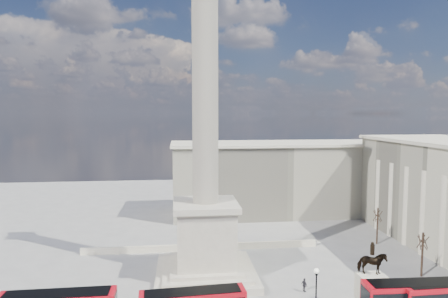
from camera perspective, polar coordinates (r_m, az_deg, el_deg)
ground at (r=55.41m, az=-2.24°, el=-19.71°), size 180.00×180.00×0.00m
nelsons_column at (r=56.25m, az=-2.66°, el=-5.49°), size 14.00×14.00×49.85m
balustrade_wall at (r=70.05m, az=-3.22°, el=-13.82°), size 40.00×0.60×1.10m
building_northeast at (r=94.40m, az=8.16°, el=-4.06°), size 51.00×17.00×16.60m
victorian_lamp at (r=47.41m, az=13.02°, el=-19.26°), size 0.55×0.55×6.44m
equestrian_statue at (r=52.63m, az=20.28°, el=-17.98°), size 3.99×2.99×8.32m
bare_tree_mid at (r=64.63m, az=26.54°, el=-11.58°), size 1.77×1.77×6.72m
bare_tree_far at (r=76.77m, az=21.11°, el=-8.70°), size 1.68×1.68×6.86m
pedestrian_crossing at (r=56.01m, az=11.42°, el=-18.51°), size 0.81×1.15×1.82m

